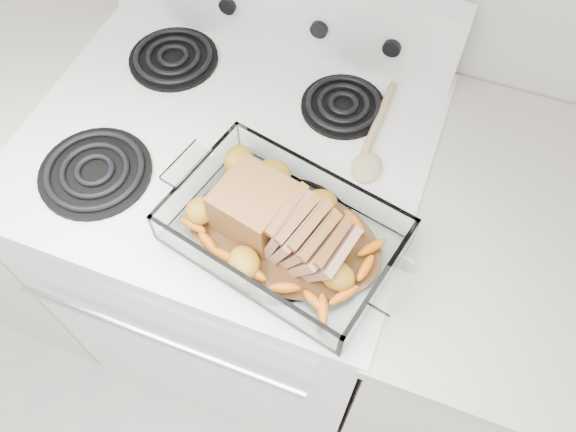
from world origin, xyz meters
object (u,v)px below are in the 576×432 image
(electric_range, at_px, (241,249))
(counter_left, at_px, (29,179))
(counter_right, at_px, (492,338))
(pork_roast, at_px, (271,220))
(baking_dish, at_px, (284,234))

(electric_range, xyz_separation_m, counter_left, (-0.67, -0.00, -0.02))
(counter_left, relative_size, counter_right, 1.00)
(counter_right, xyz_separation_m, pork_roast, (-0.50, -0.17, 0.53))
(pork_roast, bearing_deg, baking_dish, -6.25)
(counter_right, bearing_deg, baking_dish, -160.17)
(counter_left, bearing_deg, pork_roast, -11.64)
(counter_right, height_order, baking_dish, baking_dish)
(electric_range, distance_m, pork_roast, 0.57)
(electric_range, relative_size, counter_left, 1.20)
(counter_left, xyz_separation_m, baking_dish, (0.85, -0.17, 0.50))
(counter_right, bearing_deg, electric_range, 179.90)
(counter_left, bearing_deg, baking_dish, -11.33)
(counter_right, relative_size, baking_dish, 2.50)
(electric_range, relative_size, baking_dish, 3.00)
(electric_range, distance_m, counter_left, 0.67)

